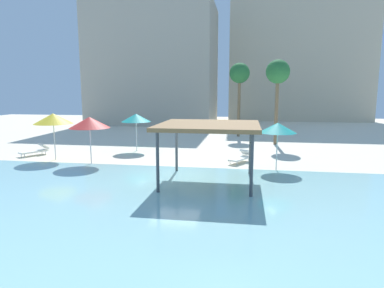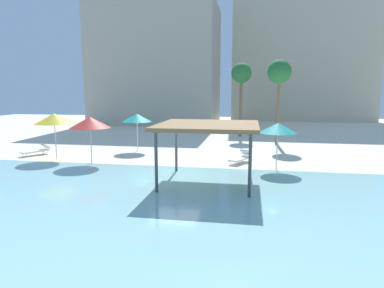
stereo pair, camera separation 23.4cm
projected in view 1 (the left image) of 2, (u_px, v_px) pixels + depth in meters
name	position (u px, v px, depth m)	size (l,w,h in m)	color
ground_plane	(175.00, 174.00, 17.70)	(80.00, 80.00, 0.00)	beige
lagoon_water	(146.00, 207.00, 12.58)	(44.00, 13.50, 0.04)	#8CC6CC
shade_pavilion	(209.00, 127.00, 15.56)	(4.63, 4.63, 2.84)	#42474C
beach_umbrella_red_0	(89.00, 122.00, 19.69)	(2.39, 2.39, 2.83)	silver
beach_umbrella_teal_1	(278.00, 128.00, 18.21)	(2.02, 2.02, 2.63)	silver
beach_umbrella_teal_2	(136.00, 118.00, 24.19)	(2.12, 2.12, 2.71)	silver
beach_umbrella_yellow_3	(53.00, 119.00, 21.00)	(2.39, 2.39, 2.95)	silver
lounge_chair_0	(36.00, 150.00, 22.82)	(1.45, 1.95, 0.74)	white
lounge_chair_1	(241.00, 157.00, 20.47)	(1.43, 1.95, 0.74)	white
palm_tree_0	(278.00, 74.00, 26.61)	(1.90, 1.90, 6.81)	brown
palm_tree_1	(240.00, 75.00, 31.43)	(1.90, 1.90, 6.96)	brown
hotel_block_0	(155.00, 65.00, 45.50)	(16.09, 11.39, 15.64)	#B2A893
hotel_block_1	(297.00, 48.00, 51.12)	(20.20, 10.32, 21.75)	beige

